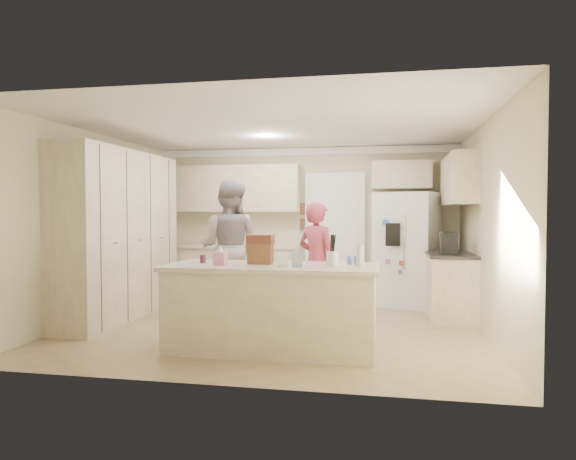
% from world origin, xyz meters
% --- Properties ---
extents(floor, '(5.20, 4.60, 0.02)m').
position_xyz_m(floor, '(0.00, 0.00, -0.01)').
color(floor, '#9B8259').
rests_on(floor, ground).
extents(ceiling, '(5.20, 4.60, 0.02)m').
position_xyz_m(ceiling, '(0.00, 0.00, 2.61)').
color(ceiling, white).
rests_on(ceiling, wall_back).
extents(wall_back, '(5.20, 0.02, 2.60)m').
position_xyz_m(wall_back, '(0.00, 2.31, 1.30)').
color(wall_back, beige).
rests_on(wall_back, ground).
extents(wall_front, '(5.20, 0.02, 2.60)m').
position_xyz_m(wall_front, '(0.00, -2.31, 1.30)').
color(wall_front, beige).
rests_on(wall_front, ground).
extents(wall_left, '(0.02, 4.60, 2.60)m').
position_xyz_m(wall_left, '(-2.61, 0.00, 1.30)').
color(wall_left, beige).
rests_on(wall_left, ground).
extents(wall_right, '(0.02, 4.60, 2.60)m').
position_xyz_m(wall_right, '(2.61, 0.00, 1.30)').
color(wall_right, beige).
rests_on(wall_right, ground).
extents(crown_back, '(5.20, 0.08, 0.12)m').
position_xyz_m(crown_back, '(0.00, 2.26, 2.53)').
color(crown_back, white).
rests_on(crown_back, wall_back).
extents(pantry_bank, '(0.60, 2.60, 2.35)m').
position_xyz_m(pantry_bank, '(-2.30, 0.20, 1.18)').
color(pantry_bank, beige).
rests_on(pantry_bank, floor).
extents(back_base_cab, '(2.20, 0.60, 0.88)m').
position_xyz_m(back_base_cab, '(-1.15, 2.00, 0.44)').
color(back_base_cab, beige).
rests_on(back_base_cab, floor).
extents(back_countertop, '(2.24, 0.63, 0.04)m').
position_xyz_m(back_countertop, '(-1.15, 1.99, 0.90)').
color(back_countertop, beige).
rests_on(back_countertop, back_base_cab).
extents(back_upper_cab, '(2.20, 0.35, 0.80)m').
position_xyz_m(back_upper_cab, '(-1.15, 2.12, 1.90)').
color(back_upper_cab, beige).
rests_on(back_upper_cab, wall_back).
extents(doorway_opening, '(0.90, 0.06, 2.10)m').
position_xyz_m(doorway_opening, '(0.55, 2.28, 1.05)').
color(doorway_opening, black).
rests_on(doorway_opening, floor).
extents(doorway_casing, '(1.02, 0.03, 2.22)m').
position_xyz_m(doorway_casing, '(0.55, 2.24, 1.05)').
color(doorway_casing, white).
rests_on(doorway_casing, floor).
extents(wall_frame_upper, '(0.15, 0.02, 0.20)m').
position_xyz_m(wall_frame_upper, '(0.02, 2.27, 1.55)').
color(wall_frame_upper, brown).
rests_on(wall_frame_upper, wall_back).
extents(wall_frame_lower, '(0.15, 0.02, 0.20)m').
position_xyz_m(wall_frame_lower, '(0.02, 2.27, 1.28)').
color(wall_frame_lower, brown).
rests_on(wall_frame_lower, wall_back).
extents(refrigerator, '(1.09, 0.98, 1.80)m').
position_xyz_m(refrigerator, '(1.73, 1.83, 0.90)').
color(refrigerator, white).
rests_on(refrigerator, floor).
extents(fridge_seam, '(0.02, 0.02, 1.78)m').
position_xyz_m(fridge_seam, '(1.73, 1.47, 0.90)').
color(fridge_seam, gray).
rests_on(fridge_seam, refrigerator).
extents(fridge_dispenser, '(0.22, 0.03, 0.35)m').
position_xyz_m(fridge_dispenser, '(1.51, 1.46, 1.15)').
color(fridge_dispenser, black).
rests_on(fridge_dispenser, refrigerator).
extents(fridge_handle_l, '(0.02, 0.02, 0.85)m').
position_xyz_m(fridge_handle_l, '(1.68, 1.46, 1.05)').
color(fridge_handle_l, silver).
rests_on(fridge_handle_l, refrigerator).
extents(fridge_handle_r, '(0.02, 0.02, 0.85)m').
position_xyz_m(fridge_handle_r, '(1.78, 1.46, 1.05)').
color(fridge_handle_r, silver).
rests_on(fridge_handle_r, refrigerator).
extents(over_fridge_cab, '(0.95, 0.35, 0.45)m').
position_xyz_m(over_fridge_cab, '(1.65, 2.12, 2.10)').
color(over_fridge_cab, beige).
rests_on(over_fridge_cab, wall_back).
extents(right_base_cab, '(0.60, 1.20, 0.88)m').
position_xyz_m(right_base_cab, '(2.30, 1.00, 0.44)').
color(right_base_cab, beige).
rests_on(right_base_cab, floor).
extents(right_countertop, '(0.63, 1.24, 0.04)m').
position_xyz_m(right_countertop, '(2.29, 1.00, 0.90)').
color(right_countertop, '#2D2B28').
rests_on(right_countertop, right_base_cab).
extents(right_upper_cab, '(0.35, 1.50, 0.70)m').
position_xyz_m(right_upper_cab, '(2.43, 1.20, 1.95)').
color(right_upper_cab, beige).
rests_on(right_upper_cab, wall_right).
extents(coffee_maker, '(0.22, 0.28, 0.30)m').
position_xyz_m(coffee_maker, '(2.25, 0.80, 1.07)').
color(coffee_maker, black).
rests_on(coffee_maker, right_countertop).
extents(island_base, '(2.20, 0.90, 0.88)m').
position_xyz_m(island_base, '(0.20, -1.10, 0.44)').
color(island_base, beige).
rests_on(island_base, floor).
extents(island_top, '(2.28, 0.96, 0.05)m').
position_xyz_m(island_top, '(0.20, -1.10, 0.90)').
color(island_top, beige).
rests_on(island_top, island_base).
extents(utensil_crock, '(0.13, 0.13, 0.15)m').
position_xyz_m(utensil_crock, '(0.85, -1.05, 1.00)').
color(utensil_crock, white).
rests_on(utensil_crock, island_top).
extents(tissue_box, '(0.13, 0.13, 0.14)m').
position_xyz_m(tissue_box, '(-0.35, -1.20, 1.00)').
color(tissue_box, pink).
rests_on(tissue_box, island_top).
extents(tissue_plume, '(0.08, 0.08, 0.08)m').
position_xyz_m(tissue_plume, '(-0.35, -1.20, 1.10)').
color(tissue_plume, white).
rests_on(tissue_plume, tissue_box).
extents(dollhouse_body, '(0.26, 0.18, 0.22)m').
position_xyz_m(dollhouse_body, '(0.05, -1.00, 1.04)').
color(dollhouse_body, brown).
rests_on(dollhouse_body, island_top).
extents(dollhouse_roof, '(0.28, 0.20, 0.10)m').
position_xyz_m(dollhouse_roof, '(0.05, -1.00, 1.20)').
color(dollhouse_roof, '#592D1E').
rests_on(dollhouse_roof, dollhouse_body).
extents(jam_jar, '(0.07, 0.07, 0.09)m').
position_xyz_m(jam_jar, '(-0.60, -1.05, 0.97)').
color(jam_jar, '#59263F').
rests_on(jam_jar, island_top).
extents(greeting_card_a, '(0.12, 0.06, 0.16)m').
position_xyz_m(greeting_card_a, '(0.35, -1.30, 1.01)').
color(greeting_card_a, white).
rests_on(greeting_card_a, island_top).
extents(greeting_card_b, '(0.12, 0.05, 0.16)m').
position_xyz_m(greeting_card_b, '(0.50, -1.25, 1.01)').
color(greeting_card_b, silver).
rests_on(greeting_card_b, island_top).
extents(water_bottle, '(0.07, 0.07, 0.24)m').
position_xyz_m(water_bottle, '(1.15, -1.25, 1.04)').
color(water_bottle, silver).
rests_on(water_bottle, island_top).
extents(shaker_salt, '(0.05, 0.05, 0.09)m').
position_xyz_m(shaker_salt, '(1.02, -0.88, 0.97)').
color(shaker_salt, '#4467A5').
rests_on(shaker_salt, island_top).
extents(shaker_pepper, '(0.05, 0.05, 0.09)m').
position_xyz_m(shaker_pepper, '(1.09, -0.88, 0.97)').
color(shaker_pepper, '#4467A5').
rests_on(shaker_pepper, island_top).
extents(teen_boy, '(1.01, 0.81, 1.96)m').
position_xyz_m(teen_boy, '(-0.85, 0.72, 0.98)').
color(teen_boy, gray).
rests_on(teen_boy, floor).
extents(teen_girl, '(0.71, 0.63, 1.63)m').
position_xyz_m(teen_girl, '(0.50, 0.36, 0.82)').
color(teen_girl, '#BD4B5A').
rests_on(teen_girl, floor).
extents(fridge_magnets, '(0.76, 0.02, 1.44)m').
position_xyz_m(fridge_magnets, '(1.73, 1.47, 0.90)').
color(fridge_magnets, tan).
rests_on(fridge_magnets, refrigerator).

